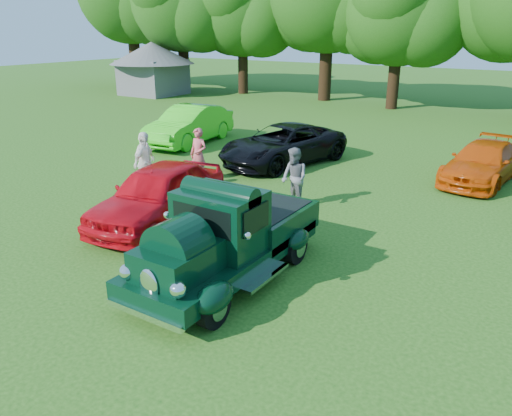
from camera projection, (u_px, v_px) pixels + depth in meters
The scene contains 10 objects.
ground at pixel (226, 267), 11.01m from camera, with size 120.00×120.00×0.00m, color #1C4B11.
hero_pickup at pixel (228, 239), 10.30m from camera, with size 2.34×5.02×1.96m.
red_convertible at pixel (158, 194), 13.25m from camera, with size 1.89×4.69×1.60m, color red.
back_car_lime at pixel (189, 125), 22.33m from camera, with size 1.76×5.05×1.67m, color #31CF1B.
back_car_black at pixel (283, 145), 19.03m from camera, with size 2.47×5.35×1.49m, color black.
back_car_orange at pixel (483, 163), 16.84m from camera, with size 1.84×4.54×1.32m, color #BF4106.
spectator_pink at pixel (199, 154), 16.95m from camera, with size 0.65×0.43×1.79m, color #CD545D.
spectator_grey at pixel (294, 178), 14.39m from camera, with size 0.85×0.66×1.75m, color slate.
spectator_white at pixel (145, 163), 15.57m from camera, with size 1.15×0.48×1.95m, color white.
gazebo at pixel (152, 62), 37.94m from camera, with size 6.40×6.40×3.90m.
Camera 1 is at (5.89, -7.99, 5.00)m, focal length 35.00 mm.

